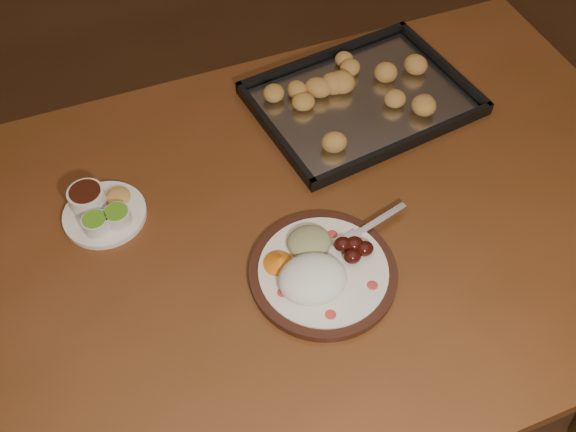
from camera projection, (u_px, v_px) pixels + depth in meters
name	position (u px, v px, depth m)	size (l,w,h in m)	color
ground	(305.00, 364.00, 1.77)	(4.00, 4.00, 0.00)	#50331B
dining_table	(280.00, 262.00, 1.19)	(1.58, 1.04, 0.75)	brown
dinner_plate	(319.00, 270.00, 1.05)	(0.30, 0.25, 0.06)	black
condiment_saucer	(101.00, 210.00, 1.12)	(0.15, 0.15, 0.05)	white
baking_tray	(362.00, 98.00, 1.30)	(0.48, 0.40, 0.04)	black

